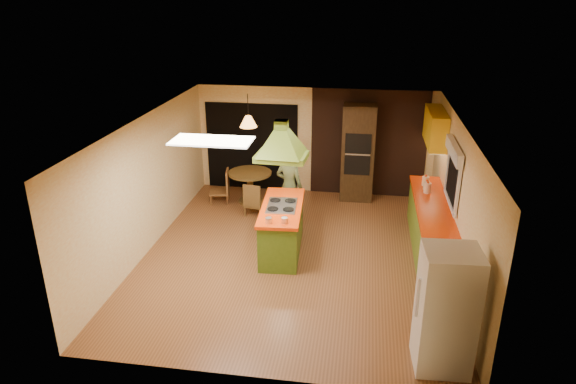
% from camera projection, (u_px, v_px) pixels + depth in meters
% --- Properties ---
extents(ground, '(6.50, 6.50, 0.00)m').
position_uv_depth(ground, '(295.00, 255.00, 9.49)').
color(ground, brown).
rests_on(ground, ground).
extents(room_walls, '(5.50, 6.50, 6.50)m').
position_uv_depth(room_walls, '(296.00, 192.00, 9.03)').
color(room_walls, '#FBE7B4').
rests_on(room_walls, ground).
extents(ceiling_plane, '(6.50, 6.50, 0.00)m').
position_uv_depth(ceiling_plane, '(296.00, 123.00, 8.56)').
color(ceiling_plane, silver).
rests_on(ceiling_plane, room_walls).
extents(brick_panel, '(2.64, 0.03, 2.50)m').
position_uv_depth(brick_panel, '(368.00, 144.00, 11.82)').
color(brick_panel, '#381E14').
rests_on(brick_panel, ground).
extents(nook_opening, '(2.20, 0.03, 2.10)m').
position_uv_depth(nook_opening, '(252.00, 147.00, 12.27)').
color(nook_opening, black).
rests_on(nook_opening, ground).
extents(right_counter, '(0.62, 3.05, 0.92)m').
position_uv_depth(right_counter, '(430.00, 227.00, 9.53)').
color(right_counter, olive).
rests_on(right_counter, ground).
extents(upper_cabinets, '(0.34, 1.40, 0.70)m').
position_uv_depth(upper_cabinets, '(436.00, 128.00, 10.43)').
color(upper_cabinets, yellow).
rests_on(upper_cabinets, room_walls).
extents(window_right, '(0.12, 1.35, 1.06)m').
position_uv_depth(window_right, '(454.00, 164.00, 8.82)').
color(window_right, black).
rests_on(window_right, room_walls).
extents(fluor_panel, '(1.20, 0.60, 0.03)m').
position_uv_depth(fluor_panel, '(212.00, 141.00, 7.62)').
color(fluor_panel, white).
rests_on(fluor_panel, ceiling_plane).
extents(kitchen_island, '(0.84, 1.86, 0.93)m').
position_uv_depth(kitchen_island, '(282.00, 228.00, 9.48)').
color(kitchen_island, '#52751D').
rests_on(kitchen_island, ground).
extents(range_hood, '(0.92, 0.69, 0.78)m').
position_uv_depth(range_hood, '(281.00, 134.00, 8.82)').
color(range_hood, olive).
rests_on(range_hood, ceiling_plane).
extents(man, '(0.67, 0.54, 1.60)m').
position_uv_depth(man, '(289.00, 187.00, 10.52)').
color(man, '#4D552D').
rests_on(man, ground).
extents(refrigerator, '(0.72, 0.69, 1.68)m').
position_uv_depth(refrigerator, '(446.00, 310.00, 6.44)').
color(refrigerator, white).
rests_on(refrigerator, ground).
extents(wall_oven, '(0.74, 0.61, 2.22)m').
position_uv_depth(wall_oven, '(358.00, 153.00, 11.64)').
color(wall_oven, '#422B15').
rests_on(wall_oven, ground).
extents(dining_table, '(0.98, 0.98, 0.73)m').
position_uv_depth(dining_table, '(250.00, 181.00, 11.63)').
color(dining_table, brown).
rests_on(dining_table, ground).
extents(chair_left, '(0.50, 0.50, 0.78)m').
position_uv_depth(chair_left, '(219.00, 186.00, 11.68)').
color(chair_left, brown).
rests_on(chair_left, ground).
extents(chair_near, '(0.47, 0.47, 0.74)m').
position_uv_depth(chair_near, '(255.00, 199.00, 11.05)').
color(chair_near, brown).
rests_on(chair_near, ground).
extents(pendant_lamp, '(0.39, 0.39, 0.25)m').
position_uv_depth(pendant_lamp, '(248.00, 121.00, 11.11)').
color(pendant_lamp, '#FF9E3F').
rests_on(pendant_lamp, ceiling_plane).
extents(canister_large, '(0.16, 0.16, 0.20)m').
position_uv_depth(canister_large, '(427.00, 188.00, 9.85)').
color(canister_large, beige).
rests_on(canister_large, right_counter).
extents(canister_medium, '(0.14, 0.14, 0.19)m').
position_uv_depth(canister_medium, '(425.00, 181.00, 10.22)').
color(canister_medium, '#FFEFCD').
rests_on(canister_medium, right_counter).
extents(canister_small, '(0.14, 0.14, 0.17)m').
position_uv_depth(canister_small, '(426.00, 185.00, 10.02)').
color(canister_small, beige).
rests_on(canister_small, right_counter).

